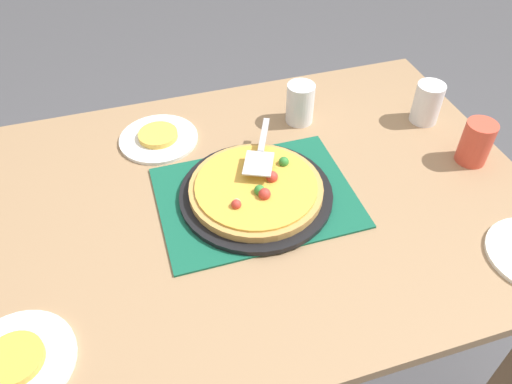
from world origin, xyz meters
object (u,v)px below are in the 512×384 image
pizza (256,188)px  cup_far (427,103)px  served_slice_left (14,359)px  served_slice_right (158,135)px  plate_near_left (16,363)px  cup_corner (300,103)px  plate_far_right (159,139)px  cup_near (476,142)px  pizza_pan (256,194)px  pizza_server (261,151)px

pizza → cup_far: (0.57, 0.17, 0.03)m
served_slice_left → cup_far: bearing=21.9°
served_slice_left → cup_far: size_ratio=0.92×
served_slice_left → pizza: bearing=27.2°
served_slice_right → cup_far: 0.78m
served_slice_right → cup_far: (0.76, -0.14, 0.04)m
plate_near_left → cup_far: bearing=21.9°
cup_far → cup_corner: size_ratio=1.00×
plate_far_right → cup_far: bearing=-10.1°
pizza → cup_corner: cup_corner is taller
served_slice_left → cup_far: (1.12, 0.45, 0.04)m
pizza → plate_near_left: pizza is taller
pizza → cup_near: 0.60m
pizza_pan → plate_far_right: 0.36m
pizza_pan → served_slice_right: 0.36m
served_slice_right → served_slice_left: bearing=-121.6°
served_slice_right → plate_far_right: bearing=0.0°
served_slice_left → served_slice_right: 0.69m
cup_far → pizza_server: size_ratio=0.53×
pizza_pan → cup_corner: size_ratio=3.17×
cup_corner → plate_far_right: bearing=176.0°
plate_near_left → served_slice_left: (0.00, 0.00, 0.01)m
served_slice_right → cup_corner: 0.41m
plate_near_left → cup_far: cup_far is taller
pizza → served_slice_right: pizza is taller
plate_far_right → pizza: bearing=-57.0°
plate_near_left → plate_far_right: (0.36, 0.59, 0.00)m
pizza → cup_near: cup_near is taller
served_slice_right → cup_near: size_ratio=0.92×
served_slice_left → pizza_server: size_ratio=0.48×
pizza → pizza_server: 0.10m
pizza_pan → pizza_server: 0.11m
plate_far_right → cup_corner: (0.41, -0.03, 0.06)m
pizza → cup_corner: bearing=51.5°
plate_far_right → served_slice_right: served_slice_right is taller
pizza_pan → pizza: bearing=9.5°
pizza_pan → pizza: 0.02m
pizza_pan → cup_near: bearing=-3.1°
plate_far_right → cup_near: size_ratio=1.83×
pizza_server → cup_far: bearing=8.2°
plate_far_right → cup_corner: cup_corner is taller
pizza_server → pizza: bearing=-114.0°
cup_near → plate_near_left: bearing=-167.5°
cup_near → plate_far_right: bearing=157.1°
pizza_pan → cup_far: cup_far is taller
pizza_pan → cup_corner: 0.35m
plate_far_right → cup_far: size_ratio=1.83×
pizza → cup_far: size_ratio=2.75×
served_slice_left → plate_far_right: bearing=58.4°
pizza_pan → pizza_server: pizza_server is taller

